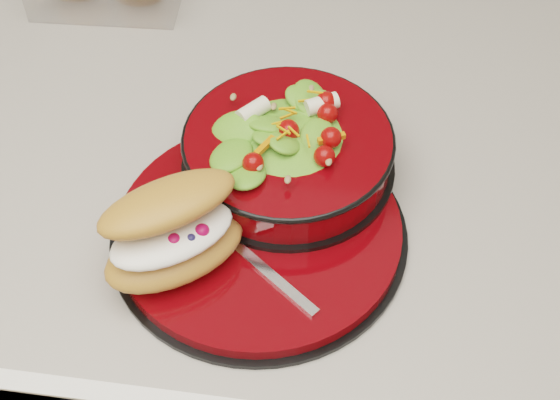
# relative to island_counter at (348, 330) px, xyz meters

# --- Properties ---
(island_counter) EXTENTS (1.24, 0.74, 0.90)m
(island_counter) POSITION_rel_island_counter_xyz_m (0.00, 0.00, 0.00)
(island_counter) COLOR white
(island_counter) RESTS_ON ground
(dinner_plate) EXTENTS (0.32, 0.32, 0.02)m
(dinner_plate) POSITION_rel_island_counter_xyz_m (-0.11, -0.16, 0.46)
(dinner_plate) COLOR black
(dinner_plate) RESTS_ON island_counter
(salad_bowl) EXTENTS (0.24, 0.24, 0.10)m
(salad_bowl) POSITION_rel_island_counter_xyz_m (-0.09, -0.07, 0.50)
(salad_bowl) COLOR black
(salad_bowl) RESTS_ON dinner_plate
(croissant) EXTENTS (0.17, 0.17, 0.09)m
(croissant) POSITION_rel_island_counter_xyz_m (-0.19, -0.21, 0.51)
(croissant) COLOR #C7833C
(croissant) RESTS_ON dinner_plate
(fork) EXTENTS (0.13, 0.10, 0.00)m
(fork) POSITION_rel_island_counter_xyz_m (-0.11, -0.21, 0.47)
(fork) COLOR silver
(fork) RESTS_ON dinner_plate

